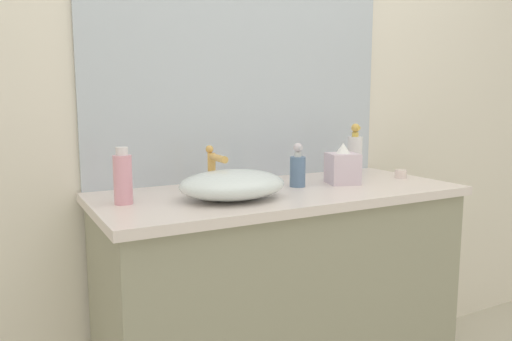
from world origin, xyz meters
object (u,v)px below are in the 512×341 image
at_px(candle_jar, 401,174).
at_px(sink_basin, 232,185).
at_px(soap_dispenser, 355,154).
at_px(lotion_bottle, 298,169).
at_px(tissue_box, 343,166).
at_px(perfume_bottle, 123,178).

bearing_deg(candle_jar, sink_basin, -176.00).
xyz_separation_m(soap_dispenser, lotion_bottle, (-0.33, -0.08, -0.03)).
bearing_deg(sink_basin, tissue_box, 7.20).
bearing_deg(sink_basin, candle_jar, 4.00).
height_order(perfume_bottle, candle_jar, perfume_bottle).
xyz_separation_m(soap_dispenser, candle_jar, (0.15, -0.11, -0.08)).
xyz_separation_m(soap_dispenser, perfume_bottle, (-0.97, -0.07, -0.01)).
bearing_deg(lotion_bottle, sink_basin, -163.93).
xyz_separation_m(sink_basin, perfume_bottle, (-0.33, 0.09, 0.03)).
relative_size(perfume_bottle, tissue_box, 1.13).
bearing_deg(sink_basin, soap_dispenser, 14.48).
height_order(sink_basin, lotion_bottle, lotion_bottle).
distance_m(soap_dispenser, candle_jar, 0.20).
distance_m(perfume_bottle, tissue_box, 0.83).
height_order(sink_basin, candle_jar, sink_basin).
bearing_deg(lotion_bottle, soap_dispenser, 12.96).
distance_m(soap_dispenser, lotion_bottle, 0.34).
bearing_deg(lotion_bottle, perfume_bottle, 179.72).
xyz_separation_m(soap_dispenser, tissue_box, (-0.14, -0.10, -0.03)).
distance_m(sink_basin, soap_dispenser, 0.66).
bearing_deg(perfume_bottle, tissue_box, -2.04).
relative_size(soap_dispenser, tissue_box, 1.41).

